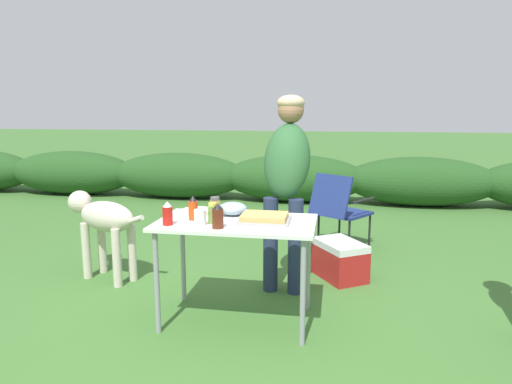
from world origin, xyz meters
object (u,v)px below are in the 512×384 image
Objects in this scene: relish_jar at (212,213)px; camp_chair_green_behind_table at (339,207)px; plate_stack at (197,212)px; ketchup_bottle at (167,214)px; folding_table at (236,232)px; paper_cup_stack at (200,217)px; mixing_bowl at (233,209)px; spice_jar at (215,208)px; hot_sauce_bottle at (193,208)px; cooler_box at (340,260)px; dog at (103,220)px; bbq_sauce_bottle at (218,216)px; food_tray at (264,218)px; standing_person_with_beanie at (287,170)px.

relish_jar is 0.17× the size of camp_chair_green_behind_table.
ketchup_bottle reaches higher than plate_stack.
camp_chair_green_behind_table is at bearing 69.03° from folding_table.
paper_cup_stack is (-0.21, -0.15, 0.13)m from folding_table.
paper_cup_stack is 0.65× the size of ketchup_bottle.
mixing_bowl is at bearing 109.98° from folding_table.
spice_jar is 0.16m from hot_sauce_bottle.
folding_table is 1.33m from cooler_box.
spice_jar is at bearing -94.05° from dog.
paper_cup_stack is 0.63× the size of bbq_sauce_bottle.
ketchup_bottle is at bearing -83.92° from camp_chair_green_behind_table.
paper_cup_stack reaches higher than dog.
ketchup_bottle reaches higher than spice_jar.
mixing_bowl is 1.90m from camp_chair_green_behind_table.
hot_sauce_bottle is at bearing 54.14° from ketchup_bottle.
food_tray reaches higher than cooler_box.
dog is at bearing 138.54° from ketchup_bottle.
relish_jar is (-0.07, 0.12, -0.01)m from bbq_sauce_bottle.
hot_sauce_bottle is at bearing 139.79° from bbq_sauce_bottle.
ketchup_bottle is at bearing 176.37° from bbq_sauce_bottle.
bbq_sauce_bottle is 0.13m from relish_jar.
camp_chair_green_behind_table reaches higher than folding_table.
relish_jar is at bearing -82.19° from spice_jar.
standing_person_with_beanie reaches higher than food_tray.
hot_sauce_bottle is at bearing -99.84° from dog.
camp_chair_green_behind_table is at bearing -37.04° from dog.
bbq_sauce_bottle is at bearing -59.77° from relish_jar.
bbq_sauce_bottle is 1.03× the size of ketchup_bottle.
spice_jar is at bearing 76.58° from paper_cup_stack.
hot_sauce_bottle is at bearing 124.00° from paper_cup_stack.
cooler_box is (0.90, 0.94, -0.65)m from spice_jar.
bbq_sauce_bottle is at bearing -141.37° from food_tray.
cooler_box is at bearing 56.09° from bbq_sauce_bottle.
ketchup_bottle is at bearing -125.86° from hot_sauce_bottle.
camp_chair_green_behind_table is at bearing 69.13° from bbq_sauce_bottle.
cooler_box is (1.04, 1.01, -0.65)m from hot_sauce_bottle.
dog is (-1.63, -0.07, -0.47)m from standing_person_with_beanie.
bbq_sauce_bottle is 2.27m from camp_chair_green_behind_table.
plate_stack is 0.25× the size of dog.
standing_person_with_beanie is 1.70m from dog.
dog is (-1.05, 0.64, -0.28)m from hot_sauce_bottle.
hot_sauce_bottle reaches higher than folding_table.
bbq_sauce_bottle is 1.00m from standing_person_with_beanie.
folding_table is 5.22× the size of mixing_bowl.
bbq_sauce_bottle reaches higher than ketchup_bottle.
mixing_bowl is 0.40m from bbq_sauce_bottle.
bbq_sauce_bottle is 0.20× the size of camp_chair_green_behind_table.
standing_person_with_beanie is (0.61, 0.54, 0.25)m from plate_stack.
mixing_bowl reaches higher than folding_table.
camp_chair_green_behind_table is (0.93, 2.04, -0.32)m from paper_cup_stack.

